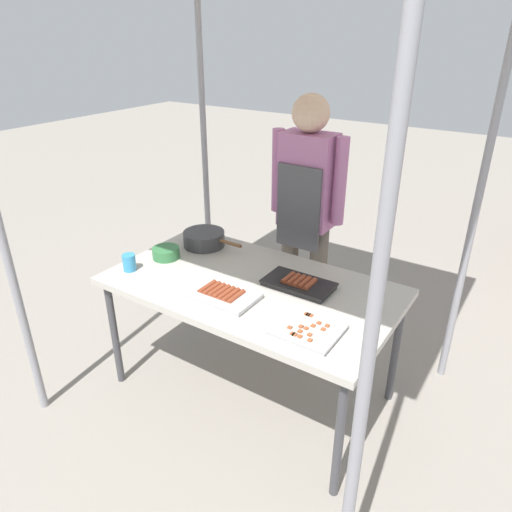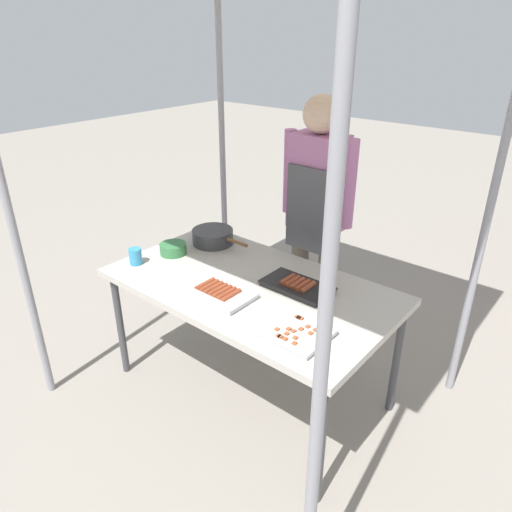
{
  "view_description": "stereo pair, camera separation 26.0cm",
  "coord_description": "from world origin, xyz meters",
  "px_view_note": "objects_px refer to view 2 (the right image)",
  "views": [
    {
      "loc": [
        1.29,
        -1.9,
        2.04
      ],
      "look_at": [
        0.0,
        0.05,
        0.9
      ],
      "focal_mm": 33.27,
      "sensor_mm": 36.0,
      "label": 1
    },
    {
      "loc": [
        1.5,
        -1.75,
        2.04
      ],
      "look_at": [
        0.0,
        0.05,
        0.9
      ],
      "focal_mm": 33.27,
      "sensor_mm": 36.0,
      "label": 2
    }
  ],
  "objects_px": {
    "condiment_bowl": "(173,249)",
    "vendor_woman": "(316,205)",
    "tray_meat_skewers": "(295,332)",
    "stall_table": "(250,291)",
    "drink_cup_near_edge": "(135,256)",
    "cooking_wok": "(213,236)",
    "tray_grilled_sausages": "(297,286)",
    "tray_pork_links": "(218,292)"
  },
  "relations": [
    {
      "from": "tray_grilled_sausages",
      "to": "cooking_wok",
      "type": "relative_size",
      "value": 0.89
    },
    {
      "from": "stall_table",
      "to": "tray_meat_skewers",
      "type": "relative_size",
      "value": 5.21
    },
    {
      "from": "stall_table",
      "to": "condiment_bowl",
      "type": "height_order",
      "value": "condiment_bowl"
    },
    {
      "from": "cooking_wok",
      "to": "condiment_bowl",
      "type": "relative_size",
      "value": 2.57
    },
    {
      "from": "cooking_wok",
      "to": "tray_grilled_sausages",
      "type": "bearing_deg",
      "value": -10.41
    },
    {
      "from": "tray_grilled_sausages",
      "to": "drink_cup_near_edge",
      "type": "height_order",
      "value": "drink_cup_near_edge"
    },
    {
      "from": "drink_cup_near_edge",
      "to": "stall_table",
      "type": "bearing_deg",
      "value": 20.56
    },
    {
      "from": "tray_grilled_sausages",
      "to": "tray_meat_skewers",
      "type": "bearing_deg",
      "value": -56.06
    },
    {
      "from": "tray_grilled_sausages",
      "to": "vendor_woman",
      "type": "bearing_deg",
      "value": 115.24
    },
    {
      "from": "tray_grilled_sausages",
      "to": "cooking_wok",
      "type": "xyz_separation_m",
      "value": [
        -0.77,
        0.14,
        0.03
      ]
    },
    {
      "from": "cooking_wok",
      "to": "condiment_bowl",
      "type": "distance_m",
      "value": 0.28
    },
    {
      "from": "cooking_wok",
      "to": "drink_cup_near_edge",
      "type": "xyz_separation_m",
      "value": [
        -0.15,
        -0.51,
        -0.0
      ]
    },
    {
      "from": "stall_table",
      "to": "condiment_bowl",
      "type": "bearing_deg",
      "value": -178.42
    },
    {
      "from": "stall_table",
      "to": "vendor_woman",
      "type": "bearing_deg",
      "value": 93.15
    },
    {
      "from": "tray_meat_skewers",
      "to": "vendor_woman",
      "type": "distance_m",
      "value": 1.1
    },
    {
      "from": "tray_grilled_sausages",
      "to": "condiment_bowl",
      "type": "relative_size",
      "value": 2.29
    },
    {
      "from": "tray_pork_links",
      "to": "cooking_wok",
      "type": "bearing_deg",
      "value": 136.55
    },
    {
      "from": "tray_grilled_sausages",
      "to": "drink_cup_near_edge",
      "type": "xyz_separation_m",
      "value": [
        -0.92,
        -0.37,
        0.03
      ]
    },
    {
      "from": "tray_meat_skewers",
      "to": "stall_table",
      "type": "bearing_deg",
      "value": 152.94
    },
    {
      "from": "tray_pork_links",
      "to": "cooking_wok",
      "type": "relative_size",
      "value": 0.9
    },
    {
      "from": "condiment_bowl",
      "to": "tray_grilled_sausages",
      "type": "bearing_deg",
      "value": 8.62
    },
    {
      "from": "condiment_bowl",
      "to": "drink_cup_near_edge",
      "type": "xyz_separation_m",
      "value": [
        -0.06,
        -0.24,
        0.02
      ]
    },
    {
      "from": "tray_grilled_sausages",
      "to": "drink_cup_near_edge",
      "type": "relative_size",
      "value": 3.82
    },
    {
      "from": "condiment_bowl",
      "to": "vendor_woman",
      "type": "relative_size",
      "value": 0.1
    },
    {
      "from": "tray_pork_links",
      "to": "condiment_bowl",
      "type": "relative_size",
      "value": 2.31
    },
    {
      "from": "tray_meat_skewers",
      "to": "condiment_bowl",
      "type": "height_order",
      "value": "condiment_bowl"
    },
    {
      "from": "condiment_bowl",
      "to": "tray_meat_skewers",
      "type": "bearing_deg",
      "value": -11.72
    },
    {
      "from": "condiment_bowl",
      "to": "cooking_wok",
      "type": "bearing_deg",
      "value": 73.29
    },
    {
      "from": "stall_table",
      "to": "drink_cup_near_edge",
      "type": "bearing_deg",
      "value": -159.44
    },
    {
      "from": "tray_pork_links",
      "to": "condiment_bowl",
      "type": "xyz_separation_m",
      "value": [
        -0.57,
        0.19,
        0.01
      ]
    },
    {
      "from": "cooking_wok",
      "to": "condiment_bowl",
      "type": "xyz_separation_m",
      "value": [
        -0.08,
        -0.27,
        -0.02
      ]
    },
    {
      "from": "tray_pork_links",
      "to": "vendor_woman",
      "type": "relative_size",
      "value": 0.23
    },
    {
      "from": "tray_pork_links",
      "to": "condiment_bowl",
      "type": "bearing_deg",
      "value": 161.44
    },
    {
      "from": "stall_table",
      "to": "tray_pork_links",
      "type": "distance_m",
      "value": 0.23
    },
    {
      "from": "stall_table",
      "to": "vendor_woman",
      "type": "distance_m",
      "value": 0.77
    },
    {
      "from": "tray_grilled_sausages",
      "to": "tray_meat_skewers",
      "type": "relative_size",
      "value": 1.24
    },
    {
      "from": "tray_meat_skewers",
      "to": "cooking_wok",
      "type": "bearing_deg",
      "value": 153.79
    },
    {
      "from": "tray_meat_skewers",
      "to": "drink_cup_near_edge",
      "type": "height_order",
      "value": "drink_cup_near_edge"
    },
    {
      "from": "tray_grilled_sausages",
      "to": "tray_pork_links",
      "type": "relative_size",
      "value": 0.99
    },
    {
      "from": "tray_meat_skewers",
      "to": "drink_cup_near_edge",
      "type": "relative_size",
      "value": 3.09
    },
    {
      "from": "tray_grilled_sausages",
      "to": "stall_table",
      "type": "bearing_deg",
      "value": -154.68
    },
    {
      "from": "condiment_bowl",
      "to": "vendor_woman",
      "type": "xyz_separation_m",
      "value": [
        0.58,
        0.72,
        0.22
      ]
    }
  ]
}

